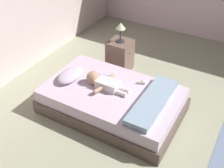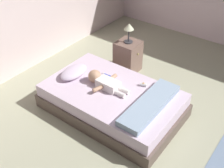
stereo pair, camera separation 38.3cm
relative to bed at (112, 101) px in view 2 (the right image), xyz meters
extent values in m
plane|color=#A9AB8C|center=(0.02, -1.08, -0.19)|extent=(8.00, 8.00, 0.00)
cube|color=brown|center=(0.00, 0.00, -0.09)|extent=(1.19, 1.94, 0.20)
cube|color=silver|center=(0.00, 0.00, 0.11)|extent=(1.15, 1.87, 0.18)
ellipsoid|color=silver|center=(-0.06, 0.66, 0.26)|extent=(0.47, 0.28, 0.13)
cube|color=white|center=(0.01, 0.07, 0.26)|extent=(0.19, 0.32, 0.12)
sphere|color=tan|center=(0.01, 0.31, 0.29)|extent=(0.19, 0.19, 0.19)
cylinder|color=tan|center=(-0.16, 0.12, 0.26)|extent=(0.16, 0.10, 0.06)
cylinder|color=tan|center=(0.17, 0.12, 0.26)|extent=(0.15, 0.06, 0.06)
cylinder|color=white|center=(-0.04, -0.16, 0.23)|extent=(0.06, 0.17, 0.06)
cylinder|color=white|center=(0.05, -0.16, 0.23)|extent=(0.06, 0.17, 0.06)
cube|color=blue|center=(0.24, 0.26, 0.20)|extent=(0.02, 0.15, 0.01)
cube|color=white|center=(0.24, 0.33, 0.21)|extent=(0.02, 0.03, 0.01)
cube|color=#75594D|center=(1.02, 0.42, 0.09)|extent=(0.38, 0.38, 0.56)
sphere|color=tan|center=(1.02, 0.22, 0.21)|extent=(0.03, 0.03, 0.03)
cylinder|color=#333338|center=(1.02, 0.42, 0.38)|extent=(0.14, 0.14, 0.02)
cylinder|color=#333338|center=(1.02, 0.42, 0.49)|extent=(0.02, 0.02, 0.21)
cone|color=beige|center=(1.02, 0.42, 0.65)|extent=(0.16, 0.16, 0.10)
cube|color=#8EA5BD|center=(0.00, -0.61, 0.24)|extent=(1.07, 0.31, 0.09)
cylinder|color=white|center=(0.34, -0.30, 0.22)|extent=(0.08, 0.10, 0.05)
cone|color=#F4BA74|center=(0.34, -0.30, 0.26)|extent=(0.03, 0.03, 0.02)
camera|label=1|loc=(-2.67, -1.53, 2.59)|focal=44.85mm
camera|label=2|loc=(-2.45, -1.85, 2.59)|focal=44.85mm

